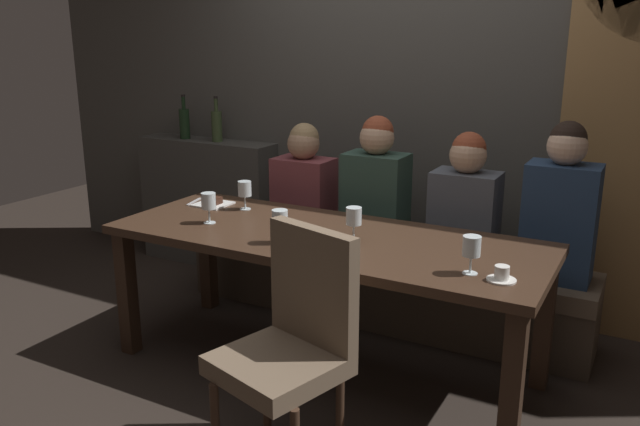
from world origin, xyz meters
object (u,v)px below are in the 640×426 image
diner_redhead (304,185)px  wine_glass_end_right (209,202)px  chair_near_side (293,335)px  fork_on_table (194,202)px  wine_glass_near_left (354,218)px  wine_glass_near_right (245,190)px  wine_glass_end_left (472,247)px  wine_glass_far_right (280,220)px  diner_near_end (561,206)px  diner_far_end (465,204)px  diner_bearded (376,188)px  espresso_cup (502,275)px  dessert_plate (213,203)px  banquette_bench (378,284)px  dining_table (325,251)px  wine_bottle_dark_red (184,123)px  wine_bottle_pale_label (217,125)px

diner_redhead → wine_glass_end_right: 0.83m
chair_near_side → fork_on_table: (-1.23, 0.91, 0.18)m
wine_glass_near_left → wine_glass_near_right: bearing=164.7°
wine_glass_near_right → wine_glass_end_left: 1.47m
wine_glass_far_right → wine_glass_near_right: 0.66m
diner_near_end → wine_glass_near_right: (-1.63, -0.51, 0.01)m
chair_near_side → diner_far_end: size_ratio=1.31×
diner_bearded → fork_on_table: 1.08m
diner_far_end → wine_glass_end_right: 1.39m
wine_glass_end_left → espresso_cup: (0.13, -0.02, -0.09)m
diner_redhead → dessert_plate: diner_redhead is taller
banquette_bench → wine_glass_end_right: size_ratio=15.24×
diner_bearded → wine_glass_near_right: (-0.60, -0.48, 0.02)m
wine_glass_far_right → wine_glass_near_left: bearing=36.1°
fork_on_table → diner_redhead: bearing=35.4°
fork_on_table → diner_far_end: bearing=5.5°
dining_table → wine_glass_end_right: 0.67m
diner_far_end → dessert_plate: bearing=-160.0°
diner_far_end → wine_glass_end_left: bearing=-72.3°
banquette_bench → wine_bottle_dark_red: wine_bottle_dark_red is taller
diner_redhead → diner_near_end: 1.53m
wine_bottle_dark_red → wine_glass_end_left: bearing=-25.6°
wine_bottle_pale_label → diner_bearded: bearing=-13.6°
wine_glass_near_left → fork_on_table: 1.17m
diner_near_end → dessert_plate: size_ratio=4.41×
diner_bearded → espresso_cup: size_ratio=6.72×
wine_glass_far_right → wine_glass_end_left: bearing=2.1°
dining_table → diner_far_end: 0.87m
diner_far_end → wine_glass_far_right: (-0.63, -0.91, 0.05)m
diner_near_end → dining_table: bearing=-144.8°
wine_glass_far_right → wine_glass_end_left: (0.91, 0.03, 0.00)m
diner_bearded → diner_near_end: diner_near_end is taller
diner_near_end → wine_bottle_dark_red: bearing=173.6°
wine_glass_near_left → wine_glass_end_right: size_ratio=1.00×
wine_glass_near_left → chair_near_side: bearing=-83.6°
banquette_bench → wine_glass_end_right: bearing=-127.5°
diner_redhead → fork_on_table: bearing=-131.9°
wine_glass_near_right → wine_glass_end_left: (1.41, -0.39, 0.00)m
wine_glass_near_right → dessert_plate: bearing=-177.3°
diner_near_end → wine_glass_far_right: 1.46m
chair_near_side → wine_bottle_pale_label: (-1.68, 1.74, 0.51)m
wine_bottle_dark_red → wine_glass_far_right: size_ratio=1.99×
diner_far_end → wine_bottle_dark_red: (-2.24, 0.33, 0.27)m
diner_redhead → wine_bottle_pale_label: 1.00m
banquette_bench → wine_glass_near_left: 0.97m
chair_near_side → wine_bottle_dark_red: bearing=138.6°
diner_redhead → wine_bottle_pale_label: (-0.91, 0.32, 0.28)m
banquette_bench → wine_glass_far_right: (-0.12, -0.93, 0.63)m
wine_glass_end_right → wine_glass_end_left: same height
diner_far_end → wine_bottle_dark_red: size_ratio=2.30×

